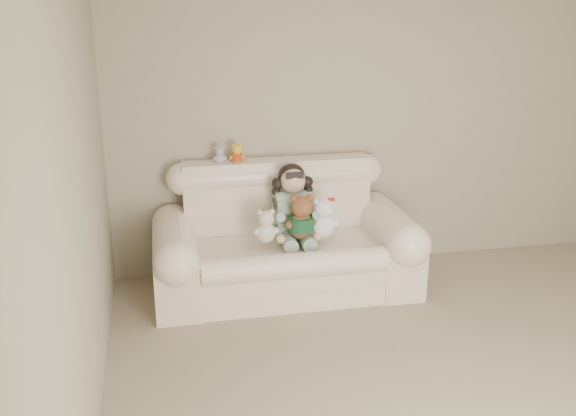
% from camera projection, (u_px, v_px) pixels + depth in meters
% --- Properties ---
extents(wall_back, '(4.50, 0.00, 4.50)m').
position_uv_depth(wall_back, '(372.00, 120.00, 5.57)').
color(wall_back, tan).
rests_on(wall_back, ground).
extents(wall_left, '(0.00, 5.00, 5.00)m').
position_uv_depth(wall_left, '(63.00, 242.00, 2.81)').
color(wall_left, tan).
rests_on(wall_left, ground).
extents(sofa, '(2.10, 0.95, 1.03)m').
position_uv_depth(sofa, '(285.00, 232.00, 5.18)').
color(sofa, '#FFE5CD').
rests_on(sofa, floor).
extents(seated_child, '(0.42, 0.50, 0.63)m').
position_uv_depth(seated_child, '(293.00, 202.00, 5.20)').
color(seated_child, '#2B6947').
rests_on(seated_child, sofa).
extents(brown_teddy, '(0.33, 0.30, 0.42)m').
position_uv_depth(brown_teddy, '(301.00, 213.00, 5.03)').
color(brown_teddy, brown).
rests_on(brown_teddy, sofa).
extents(white_cat, '(0.25, 0.20, 0.39)m').
position_uv_depth(white_cat, '(323.00, 213.00, 5.06)').
color(white_cat, white).
rests_on(white_cat, sofa).
extents(cream_teddy, '(0.21, 0.16, 0.31)m').
position_uv_depth(cream_teddy, '(266.00, 223.00, 4.96)').
color(cream_teddy, silver).
rests_on(cream_teddy, sofa).
extents(yellow_mini_bear, '(0.13, 0.11, 0.19)m').
position_uv_depth(yellow_mini_bear, '(237.00, 152.00, 5.25)').
color(yellow_mini_bear, gold).
rests_on(yellow_mini_bear, sofa).
extents(grey_mini_plush, '(0.14, 0.12, 0.18)m').
position_uv_depth(grey_mini_plush, '(220.00, 154.00, 5.24)').
color(grey_mini_plush, silver).
rests_on(grey_mini_plush, sofa).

